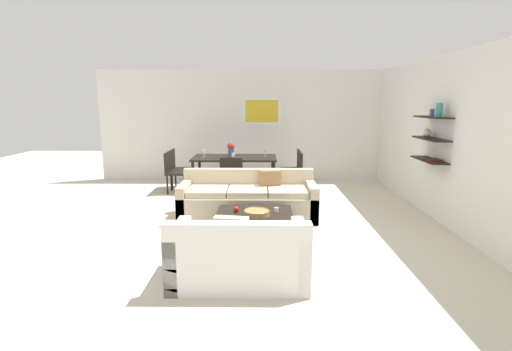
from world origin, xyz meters
TOP-DOWN VIEW (x-y plane):
  - ground_plane at (0.00, 0.00)m, footprint 18.00×18.00m
  - back_wall_unit at (0.30, 3.53)m, footprint 8.40×0.09m
  - right_wall_shelf_unit at (3.03, 0.59)m, footprint 0.34×8.20m
  - sofa_beige at (-0.13, 0.34)m, footprint 2.28×0.90m
  - loveseat_white at (-0.16, -2.05)m, footprint 1.49×0.90m
  - coffee_table at (-0.01, -0.78)m, footprint 1.09×1.01m
  - decorative_bowl at (0.02, -0.84)m, footprint 0.36×0.36m
  - candle_jar at (0.30, -0.67)m, footprint 0.06×0.06m
  - apple_on_coffee_table at (-0.28, -0.66)m, footprint 0.08×0.08m
  - dining_table at (-0.50, 2.32)m, footprint 1.82×0.99m
  - dining_chair_right_near at (0.82, 2.10)m, footprint 0.44×0.44m
  - dining_chair_right_far at (0.82, 2.55)m, footprint 0.44×0.44m
  - dining_chair_foot at (-0.50, 1.42)m, footprint 0.44×0.44m
  - dining_chair_left_near at (-1.81, 2.10)m, footprint 0.44×0.44m
  - dining_chair_left_far at (-1.81, 2.55)m, footprint 0.44×0.44m
  - wine_glass_foot at (-0.50, 1.88)m, footprint 0.07×0.07m
  - wine_glass_right_far at (0.18, 2.44)m, footprint 0.07×0.07m
  - wine_glass_left_far at (-1.17, 2.44)m, footprint 0.08×0.08m
  - wine_glass_left_near at (-1.17, 2.20)m, footprint 0.08×0.08m
  - centerpiece_vase at (-0.57, 2.30)m, footprint 0.16×0.16m

SIDE VIEW (x-z plane):
  - ground_plane at x=0.00m, z-range 0.00..0.00m
  - coffee_table at x=-0.01m, z-range 0.00..0.38m
  - sofa_beige at x=-0.13m, z-range -0.10..0.68m
  - loveseat_white at x=-0.16m, z-range -0.10..0.68m
  - candle_jar at x=0.30m, z-range 0.38..0.45m
  - apple_on_coffee_table at x=-0.28m, z-range 0.38..0.46m
  - decorative_bowl at x=0.02m, z-range 0.38..0.46m
  - dining_chair_right_near at x=0.82m, z-range 0.06..0.94m
  - dining_chair_right_far at x=0.82m, z-range 0.06..0.94m
  - dining_chair_foot at x=-0.50m, z-range 0.06..0.94m
  - dining_chair_left_near at x=-1.81m, z-range 0.06..0.94m
  - dining_chair_left_far at x=-1.81m, z-range 0.06..0.94m
  - dining_table at x=-0.50m, z-range 0.31..1.06m
  - wine_glass_foot at x=-0.50m, z-range 0.78..0.93m
  - wine_glass_left_far at x=-1.17m, z-range 0.79..0.95m
  - wine_glass_left_near at x=-1.17m, z-range 0.79..0.95m
  - wine_glass_right_far at x=0.18m, z-range 0.79..0.95m
  - centerpiece_vase at x=-0.57m, z-range 0.77..1.09m
  - right_wall_shelf_unit at x=3.03m, z-range 0.00..2.70m
  - back_wall_unit at x=0.30m, z-range 0.00..2.70m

